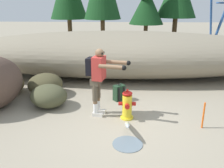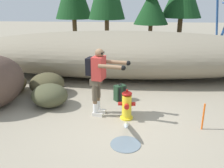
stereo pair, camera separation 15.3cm
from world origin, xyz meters
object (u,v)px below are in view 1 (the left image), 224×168
object	(u,v)px
fire_hydrant	(127,105)
boulder_small	(49,96)
utility_worker	(99,74)
survey_stake	(203,115)
boulder_outlier	(9,85)
spare_backpack	(119,93)
boulder_mid	(45,84)

from	to	relation	value
fire_hydrant	boulder_small	world-z (taller)	fire_hydrant
utility_worker	survey_stake	size ratio (longest dim) A/B	2.72
boulder_small	survey_stake	world-z (taller)	survey_stake
utility_worker	survey_stake	distance (m)	2.48
fire_hydrant	boulder_outlier	xyz separation A→B (m)	(-3.49, 1.46, -0.05)
fire_hydrant	utility_worker	world-z (taller)	utility_worker
spare_backpack	fire_hydrant	bearing A→B (deg)	152.28
utility_worker	survey_stake	world-z (taller)	utility_worker
fire_hydrant	boulder_small	size ratio (longest dim) A/B	0.75
boulder_small	survey_stake	xyz separation A→B (m)	(3.67, -0.97, 0.00)
utility_worker	boulder_outlier	xyz separation A→B (m)	(-2.83, 1.29, -0.75)
fire_hydrant	boulder_outlier	world-z (taller)	fire_hydrant
boulder_small	boulder_outlier	bearing A→B (deg)	149.36
utility_worker	boulder_mid	bearing A→B (deg)	157.25
spare_backpack	boulder_mid	distance (m)	2.19
boulder_mid	boulder_outlier	world-z (taller)	boulder_mid
fire_hydrant	boulder_mid	distance (m)	2.77
spare_backpack	boulder_outlier	distance (m)	3.30
boulder_mid	boulder_small	distance (m)	0.90
boulder_mid	fire_hydrant	bearing A→B (deg)	-30.84
utility_worker	boulder_mid	distance (m)	2.23
utility_worker	boulder_outlier	size ratio (longest dim) A/B	1.66
fire_hydrant	utility_worker	distance (m)	0.98
utility_worker	boulder_small	xyz separation A→B (m)	(-1.37, 0.42, -0.74)
survey_stake	boulder_small	bearing A→B (deg)	165.14
fire_hydrant	survey_stake	world-z (taller)	fire_hydrant
boulder_outlier	survey_stake	bearing A→B (deg)	-19.72
fire_hydrant	boulder_outlier	bearing A→B (deg)	157.39
survey_stake	fire_hydrant	bearing A→B (deg)	166.78
boulder_outlier	boulder_mid	bearing A→B (deg)	-1.92
fire_hydrant	utility_worker	bearing A→B (deg)	166.12
fire_hydrant	boulder_small	distance (m)	2.12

